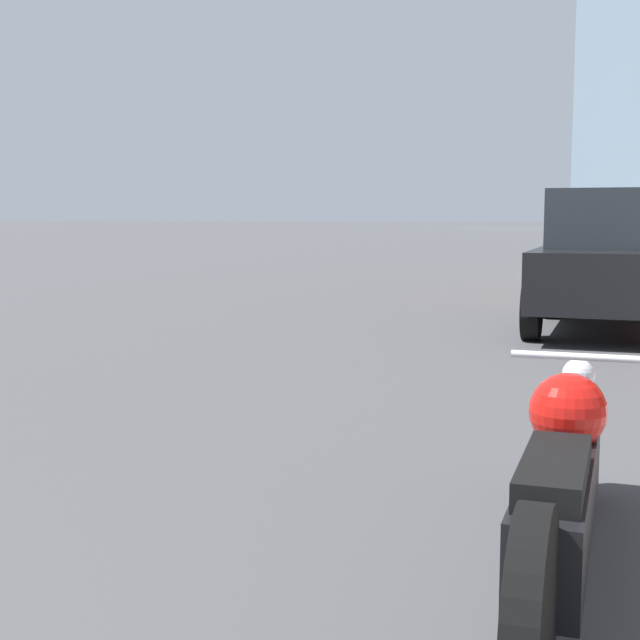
{
  "coord_description": "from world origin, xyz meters",
  "views": [
    {
      "loc": [
        3.77,
        0.53,
        1.43
      ],
      "look_at": [
        1.29,
        6.96,
        0.62
      ],
      "focal_mm": 50.0,
      "sensor_mm": 36.0,
      "label": 1
    }
  ],
  "objects_px": {
    "parked_car_yellow": "(639,230)",
    "parked_car_white": "(619,241)",
    "parked_car_green": "(632,233)",
    "motorcycle": "(561,486)",
    "parked_car_black": "(607,261)"
  },
  "relations": [
    {
      "from": "parked_car_white",
      "to": "parked_car_green",
      "type": "height_order",
      "value": "parked_car_white"
    },
    {
      "from": "parked_car_white",
      "to": "parked_car_black",
      "type": "bearing_deg",
      "value": -91.71
    },
    {
      "from": "parked_car_white",
      "to": "parked_car_green",
      "type": "relative_size",
      "value": 0.89
    },
    {
      "from": "parked_car_green",
      "to": "motorcycle",
      "type": "bearing_deg",
      "value": -87.34
    },
    {
      "from": "motorcycle",
      "to": "parked_car_white",
      "type": "distance_m",
      "value": 18.3
    },
    {
      "from": "parked_car_white",
      "to": "parked_car_yellow",
      "type": "distance_m",
      "value": 22.41
    },
    {
      "from": "parked_car_white",
      "to": "parked_car_green",
      "type": "distance_m",
      "value": 10.51
    },
    {
      "from": "parked_car_yellow",
      "to": "parked_car_green",
      "type": "bearing_deg",
      "value": -86.18
    },
    {
      "from": "motorcycle",
      "to": "parked_car_white",
      "type": "relative_size",
      "value": 0.69
    },
    {
      "from": "parked_car_white",
      "to": "parked_car_yellow",
      "type": "xyz_separation_m",
      "value": [
        -0.12,
        22.41,
        -0.07
      ]
    },
    {
      "from": "parked_car_yellow",
      "to": "motorcycle",
      "type": "bearing_deg",
      "value": -85.46
    },
    {
      "from": "parked_car_yellow",
      "to": "parked_car_white",
      "type": "bearing_deg",
      "value": -86.18
    },
    {
      "from": "parked_car_black",
      "to": "parked_car_white",
      "type": "height_order",
      "value": "parked_car_black"
    },
    {
      "from": "parked_car_black",
      "to": "parked_car_yellow",
      "type": "xyz_separation_m",
      "value": [
        -0.42,
        32.52,
        -0.09
      ]
    },
    {
      "from": "parked_car_black",
      "to": "parked_car_green",
      "type": "distance_m",
      "value": 20.63
    }
  ]
}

